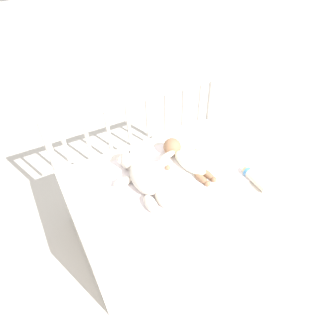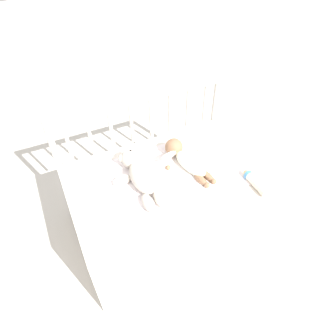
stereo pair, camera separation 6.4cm
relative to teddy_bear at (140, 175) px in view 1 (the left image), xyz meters
The scene contains 7 objects.
ground_plane 0.55m from the teddy_bear, 13.56° to the right, with size 12.00×12.00×0.00m, color silver.
crib_mattress 0.33m from the teddy_bear, 13.56° to the right, with size 1.08×0.69×0.48m.
crib_rail 0.36m from the teddy_bear, 65.85° to the left, with size 1.08×0.04×0.79m.
blanket 0.15m from the teddy_bear, 14.25° to the right, with size 0.79×0.51×0.01m.
teddy_bear is the anchor object (origin of this frame).
baby 0.28m from the teddy_bear, ahead, with size 0.26×0.38×0.10m.
baby_bottle 0.61m from the teddy_bear, 29.06° to the right, with size 0.05×0.18×0.05m.
Camera 1 is at (-0.56, -1.01, 1.65)m, focal length 32.00 mm.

